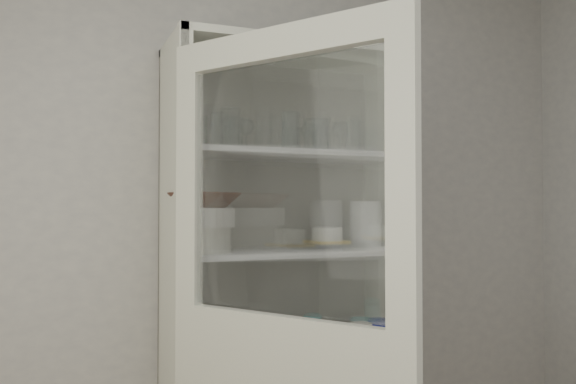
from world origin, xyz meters
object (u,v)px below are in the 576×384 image
object	(u,v)px
mug_blue	(380,329)
measuring_cups	(215,353)
plate_stack_front	(204,240)
pantry_cabinet	(283,324)
goblet_1	(231,132)
white_ramekin	(327,234)
goblet_0	(246,134)
mug_teal	(361,328)
yellow_trivet	(327,242)
terracotta_bowl	(204,200)
glass_platter	(327,245)
cream_bowl	(204,218)
plate_stack_back	(198,243)
goblet_2	(309,138)
teal_jar	(313,328)
mug_white	(360,334)
grey_bowl_stack	(366,224)
white_canister	(191,336)
goblet_3	(340,138)

from	to	relation	value
mug_blue	measuring_cups	bearing A→B (deg)	162.07
plate_stack_front	pantry_cabinet	bearing A→B (deg)	21.22
goblet_1	white_ramekin	distance (m)	0.60
goblet_0	mug_teal	xyz separation A→B (m)	(0.51, -0.05, -0.84)
yellow_trivet	measuring_cups	distance (m)	0.67
plate_stack_front	terracotta_bowl	distance (m)	0.15
pantry_cabinet	glass_platter	xyz separation A→B (m)	(0.19, -0.05, 0.33)
pantry_cabinet	cream_bowl	bearing A→B (deg)	-158.78
terracotta_bowl	mug_blue	size ratio (longest dim) A/B	2.21
yellow_trivet	mug_teal	bearing A→B (deg)	0.68
plate_stack_back	terracotta_bowl	distance (m)	0.26
terracotta_bowl	plate_stack_front	bearing A→B (deg)	0.00
terracotta_bowl	mug_blue	world-z (taller)	terracotta_bowl
goblet_2	glass_platter	xyz separation A→B (m)	(0.06, -0.07, -0.47)
yellow_trivet	white_ramekin	bearing A→B (deg)	0.00
terracotta_bowl	teal_jar	bearing A→B (deg)	15.84
plate_stack_front	mug_white	xyz separation A→B (m)	(0.66, -0.03, -0.40)
goblet_2	yellow_trivet	distance (m)	0.46
goblet_1	grey_bowl_stack	xyz separation A→B (m)	(0.61, -0.05, -0.39)
white_canister	cream_bowl	bearing A→B (deg)	-69.45
yellow_trivet	teal_jar	distance (m)	0.38
plate_stack_front	cream_bowl	world-z (taller)	cream_bowl
grey_bowl_stack	teal_jar	bearing A→B (deg)	172.91
yellow_trivet	measuring_cups	bearing A→B (deg)	-167.64
mug_teal	mug_blue	bearing A→B (deg)	-26.95
cream_bowl	white_ramekin	bearing A→B (deg)	9.80
teal_jar	glass_platter	bearing A→B (deg)	-47.73
yellow_trivet	teal_jar	world-z (taller)	yellow_trivet
goblet_0	mug_white	bearing A→B (deg)	-22.11
teal_jar	white_canister	xyz separation A→B (m)	(-0.55, -0.06, 0.02)
terracotta_bowl	white_ramekin	distance (m)	0.59
yellow_trivet	grey_bowl_stack	size ratio (longest dim) A/B	0.75
goblet_0	glass_platter	distance (m)	0.59
pantry_cabinet	measuring_cups	size ratio (longest dim) A/B	20.81
yellow_trivet	mug_white	bearing A→B (deg)	-52.56
plate_stack_back	yellow_trivet	distance (m)	0.55
mug_blue	goblet_3	bearing A→B (deg)	100.59
plate_stack_back	white_ramekin	xyz separation A→B (m)	(0.54, -0.10, 0.03)
goblet_3	mug_blue	bearing A→B (deg)	-57.10
pantry_cabinet	yellow_trivet	xyz separation A→B (m)	(0.19, -0.05, 0.35)
plate_stack_back	white_ramekin	size ratio (longest dim) A/B	1.44
plate_stack_front	terracotta_bowl	world-z (taller)	terracotta_bowl
goblet_1	cream_bowl	size ratio (longest dim) A/B	0.75
goblet_3	terracotta_bowl	size ratio (longest dim) A/B	0.74
white_ramekin	mug_white	bearing A→B (deg)	-52.56
goblet_3	teal_jar	world-z (taller)	goblet_3
white_ramekin	white_canister	world-z (taller)	white_ramekin
teal_jar	goblet_1	bearing A→B (deg)	176.69
goblet_2	grey_bowl_stack	distance (m)	0.46
pantry_cabinet	mug_teal	bearing A→B (deg)	-7.68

